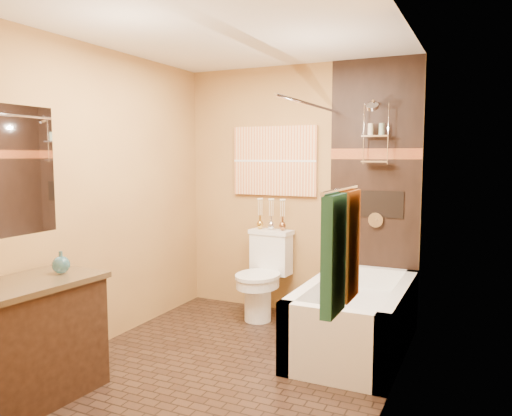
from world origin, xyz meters
The scene contains 22 objects.
floor centered at (0.00, 0.00, 0.00)m, with size 3.00×3.00×0.00m, color black.
wall_left centered at (-1.20, 0.00, 1.25)m, with size 0.02×3.00×2.50m, color #AF8444.
wall_right centered at (1.20, 0.00, 1.25)m, with size 0.02×3.00×2.50m, color #AF8444.
wall_back centered at (0.00, 1.50, 1.25)m, with size 2.40×0.02×2.50m, color #AF8444.
wall_front centered at (0.00, -1.50, 1.25)m, with size 2.40×0.02×2.50m, color #AF8444.
ceiling centered at (0.00, 0.00, 2.50)m, with size 3.00×3.00×0.00m, color silver.
alcove_tile_back centered at (0.78, 1.49, 1.25)m, with size 0.85×0.01×2.50m, color black.
alcove_tile_right centered at (1.19, 0.75, 1.25)m, with size 0.01×1.50×2.50m, color black.
mosaic_band_back centered at (0.78, 1.48, 1.62)m, with size 0.85×0.01×0.10m, color maroon.
mosaic_band_right centered at (1.18, 0.75, 1.62)m, with size 0.01×1.50×0.10m, color maroon.
alcove_niche centered at (0.80, 1.48, 1.15)m, with size 0.50×0.01×0.25m, color black.
shower_fixtures centered at (0.80, 1.38, 1.67)m, with size 0.24×0.33×1.16m.
curtain_rod centered at (0.40, 0.75, 2.02)m, with size 0.03×0.03×1.55m, color silver.
towel_bar centered at (1.15, -1.05, 1.45)m, with size 0.02×0.02×0.55m, color silver.
towel_teal centered at (1.16, -1.18, 1.18)m, with size 0.05×0.22×0.52m, color #1D6363.
towel_rust centered at (1.16, -0.92, 1.18)m, with size 0.05×0.22×0.52m, color #8E5519.
sunset_painting centered at (-0.24, 1.48, 1.55)m, with size 0.90×0.04×0.70m, color orange.
bathtub centered at (0.80, 0.75, 0.22)m, with size 0.80×1.50×0.55m.
toilet centered at (-0.24, 1.20, 0.43)m, with size 0.45×0.65×0.85m.
vanity centered at (-0.92, -1.00, 0.40)m, with size 0.62×0.95×0.80m.
teal_bottle centered at (-0.87, -0.76, 0.88)m, with size 0.12×0.12×0.19m, color #256071, non-canonical shape.
bud_vases centered at (-0.24, 1.39, 1.02)m, with size 0.31×0.07×0.31m.
Camera 1 is at (1.75, -3.23, 1.60)m, focal length 35.00 mm.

